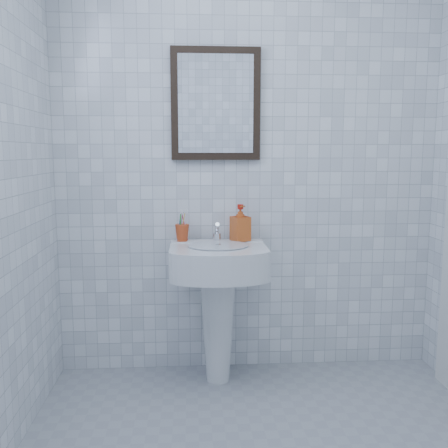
{
  "coord_description": "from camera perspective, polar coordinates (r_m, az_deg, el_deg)",
  "views": [
    {
      "loc": [
        -0.33,
        -1.67,
        1.28
      ],
      "look_at": [
        -0.16,
        0.86,
        0.92
      ],
      "focal_mm": 40.0,
      "sensor_mm": 36.0,
      "label": 1
    }
  ],
  "objects": [
    {
      "name": "toothbrush_cup",
      "position": [
        2.81,
        -4.81,
        -0.99
      ],
      "size": [
        0.08,
        0.08,
        0.09
      ],
      "primitive_type": null,
      "rotation": [
        0.0,
        0.0,
        0.01
      ],
      "color": "#BF411C",
      "rests_on": "washbasin"
    },
    {
      "name": "soap_dispenser",
      "position": [
        2.8,
        1.88,
        0.13
      ],
      "size": [
        0.12,
        0.12,
        0.2
      ],
      "primitive_type": "imported",
      "rotation": [
        0.0,
        0.0,
        0.42
      ],
      "color": "#B94512",
      "rests_on": "washbasin"
    },
    {
      "name": "faucet",
      "position": [
        2.79,
        -0.82,
        -1.08
      ],
      "size": [
        0.05,
        0.1,
        0.11
      ],
      "color": "silver",
      "rests_on": "washbasin"
    },
    {
      "name": "washbasin",
      "position": [
        2.76,
        -0.7,
        -7.53
      ],
      "size": [
        0.52,
        0.38,
        0.8
      ],
      "color": "white",
      "rests_on": "ground"
    },
    {
      "name": "wall_mirror",
      "position": [
        2.87,
        -0.96,
        13.54
      ],
      "size": [
        0.5,
        0.04,
        0.62
      ],
      "color": "black",
      "rests_on": "wall_back"
    },
    {
      "name": "wall_back",
      "position": [
        2.89,
        2.79,
        7.54
      ],
      "size": [
        2.2,
        0.02,
        2.5
      ],
      "primitive_type": "cube",
      "color": "white",
      "rests_on": "ground"
    }
  ]
}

